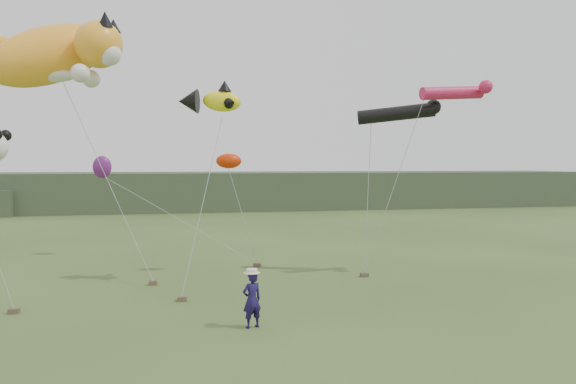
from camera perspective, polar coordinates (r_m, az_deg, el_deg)
name	(u,v)px	position (r m, az deg, el deg)	size (l,w,h in m)	color
ground	(265,319)	(18.69, -2.40, -12.73)	(120.00, 120.00, 0.00)	#385123
headland	(169,192)	(62.52, -11.95, 0.04)	(90.00, 13.00, 4.00)	#2D3D28
festival_attendant	(252,300)	(17.52, -3.69, -10.88)	(0.63, 0.41, 1.73)	#191244
sandbag_anchors	(206,284)	(23.51, -8.34, -9.26)	(13.94, 6.95, 0.17)	brown
cat_kite	(59,54)	(27.14, -22.20, 12.88)	(7.22, 4.25, 4.22)	#FFA125
fish_kite	(210,101)	(23.89, -7.97, 9.19)	(2.80, 1.84, 1.38)	yellow
tube_kites	(424,104)	(26.26, 13.69, 8.64)	(5.58, 2.83, 1.89)	black
misc_kites	(148,165)	(29.33, -14.00, 2.70)	(7.33, 6.70, 1.26)	red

